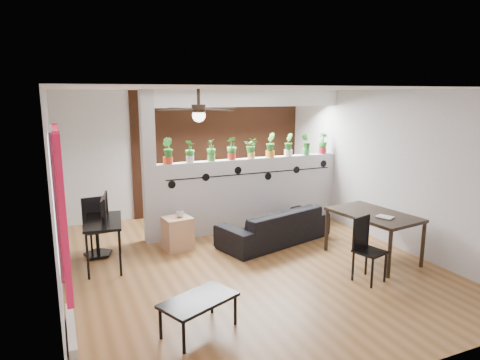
{
  "coord_description": "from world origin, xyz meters",
  "views": [
    {
      "loc": [
        -2.55,
        -5.63,
        2.55
      ],
      "look_at": [
        0.18,
        0.6,
        1.16
      ],
      "focal_mm": 32.0,
      "sensor_mm": 36.0,
      "label": 1
    }
  ],
  "objects_px": {
    "potted_plant_3": "(232,148)",
    "potted_plant_8": "(323,143)",
    "potted_plant_5": "(270,144)",
    "sofa": "(274,226)",
    "computer_desk": "(103,225)",
    "potted_plant_0": "(168,150)",
    "ceiling_fan": "(199,111)",
    "cup": "(180,214)",
    "cube_shelf": "(178,233)",
    "office_chair": "(96,231)",
    "potted_plant_4": "(251,147)",
    "potted_plant_1": "(190,151)",
    "potted_plant_2": "(211,149)",
    "potted_plant_6": "(288,144)",
    "dining_table": "(374,218)",
    "coffee_table": "(199,302)",
    "potted_plant_7": "(306,144)",
    "folding_chair": "(365,243)"
  },
  "relations": [
    {
      "from": "potted_plant_2",
      "to": "potted_plant_8",
      "type": "bearing_deg",
      "value": 0.0
    },
    {
      "from": "cup",
      "to": "dining_table",
      "type": "bearing_deg",
      "value": -31.7
    },
    {
      "from": "sofa",
      "to": "potted_plant_8",
      "type": "bearing_deg",
      "value": -165.52
    },
    {
      "from": "potted_plant_4",
      "to": "potted_plant_5",
      "type": "xyz_separation_m",
      "value": [
        0.39,
        0.0,
        0.04
      ]
    },
    {
      "from": "potted_plant_5",
      "to": "computer_desk",
      "type": "height_order",
      "value": "potted_plant_5"
    },
    {
      "from": "cup",
      "to": "computer_desk",
      "type": "relative_size",
      "value": 0.12
    },
    {
      "from": "potted_plant_0",
      "to": "sofa",
      "type": "distance_m",
      "value": 2.26
    },
    {
      "from": "ceiling_fan",
      "to": "potted_plant_3",
      "type": "bearing_deg",
      "value": 56.2
    },
    {
      "from": "dining_table",
      "to": "folding_chair",
      "type": "bearing_deg",
      "value": -137.5
    },
    {
      "from": "potted_plant_7",
      "to": "cup",
      "type": "distance_m",
      "value": 2.95
    },
    {
      "from": "potted_plant_1",
      "to": "potted_plant_2",
      "type": "distance_m",
      "value": 0.4
    },
    {
      "from": "potted_plant_7",
      "to": "coffee_table",
      "type": "height_order",
      "value": "potted_plant_7"
    },
    {
      "from": "potted_plant_7",
      "to": "sofa",
      "type": "distance_m",
      "value": 1.93
    },
    {
      "from": "potted_plant_7",
      "to": "potted_plant_8",
      "type": "xyz_separation_m",
      "value": [
        0.4,
        0.0,
        0.0
      ]
    },
    {
      "from": "office_chair",
      "to": "dining_table",
      "type": "height_order",
      "value": "office_chair"
    },
    {
      "from": "ceiling_fan",
      "to": "computer_desk",
      "type": "height_order",
      "value": "ceiling_fan"
    },
    {
      "from": "potted_plant_2",
      "to": "dining_table",
      "type": "xyz_separation_m",
      "value": [
        1.87,
        -2.15,
        -0.9
      ]
    },
    {
      "from": "potted_plant_6",
      "to": "coffee_table",
      "type": "distance_m",
      "value": 4.37
    },
    {
      "from": "sofa",
      "to": "cup",
      "type": "distance_m",
      "value": 1.65
    },
    {
      "from": "office_chair",
      "to": "cup",
      "type": "bearing_deg",
      "value": -10.86
    },
    {
      "from": "potted_plant_2",
      "to": "sofa",
      "type": "height_order",
      "value": "potted_plant_2"
    },
    {
      "from": "sofa",
      "to": "ceiling_fan",
      "type": "bearing_deg",
      "value": 14.44
    },
    {
      "from": "ceiling_fan",
      "to": "potted_plant_3",
      "type": "xyz_separation_m",
      "value": [
        1.21,
        1.8,
        -0.74
      ]
    },
    {
      "from": "cube_shelf",
      "to": "office_chair",
      "type": "bearing_deg",
      "value": 161.13
    },
    {
      "from": "computer_desk",
      "to": "potted_plant_6",
      "type": "bearing_deg",
      "value": 12.43
    },
    {
      "from": "potted_plant_4",
      "to": "potted_plant_6",
      "type": "bearing_deg",
      "value": 0.0
    },
    {
      "from": "potted_plant_5",
      "to": "coffee_table",
      "type": "bearing_deg",
      "value": -128.61
    },
    {
      "from": "potted_plant_0",
      "to": "potted_plant_3",
      "type": "distance_m",
      "value": 1.19
    },
    {
      "from": "ceiling_fan",
      "to": "computer_desk",
      "type": "distance_m",
      "value": 2.28
    },
    {
      "from": "sofa",
      "to": "potted_plant_4",
      "type": "bearing_deg",
      "value": -102.42
    },
    {
      "from": "potted_plant_1",
      "to": "cube_shelf",
      "type": "relative_size",
      "value": 0.73
    },
    {
      "from": "ceiling_fan",
      "to": "potted_plant_6",
      "type": "bearing_deg",
      "value": 36.98
    },
    {
      "from": "ceiling_fan",
      "to": "coffee_table",
      "type": "xyz_separation_m",
      "value": [
        -0.46,
        -1.28,
        -1.97
      ]
    },
    {
      "from": "potted_plant_1",
      "to": "potted_plant_8",
      "type": "bearing_deg",
      "value": 0.0
    },
    {
      "from": "dining_table",
      "to": "folding_chair",
      "type": "relative_size",
      "value": 1.61
    },
    {
      "from": "potted_plant_2",
      "to": "potted_plant_5",
      "type": "height_order",
      "value": "potted_plant_5"
    },
    {
      "from": "potted_plant_2",
      "to": "office_chair",
      "type": "height_order",
      "value": "potted_plant_2"
    },
    {
      "from": "dining_table",
      "to": "coffee_table",
      "type": "bearing_deg",
      "value": -163.64
    },
    {
      "from": "potted_plant_1",
      "to": "computer_desk",
      "type": "height_order",
      "value": "potted_plant_1"
    },
    {
      "from": "potted_plant_5",
      "to": "sofa",
      "type": "height_order",
      "value": "potted_plant_5"
    },
    {
      "from": "ceiling_fan",
      "to": "office_chair",
      "type": "height_order",
      "value": "ceiling_fan"
    },
    {
      "from": "potted_plant_4",
      "to": "sofa",
      "type": "distance_m",
      "value": 1.54
    },
    {
      "from": "potted_plant_3",
      "to": "potted_plant_8",
      "type": "relative_size",
      "value": 1.0
    },
    {
      "from": "potted_plant_5",
      "to": "sofa",
      "type": "relative_size",
      "value": 0.24
    },
    {
      "from": "cup",
      "to": "potted_plant_5",
      "type": "bearing_deg",
      "value": 15.47
    },
    {
      "from": "potted_plant_4",
      "to": "folding_chair",
      "type": "bearing_deg",
      "value": -80.61
    },
    {
      "from": "ceiling_fan",
      "to": "cup",
      "type": "bearing_deg",
      "value": 87.32
    },
    {
      "from": "potted_plant_0",
      "to": "office_chair",
      "type": "xyz_separation_m",
      "value": [
        -1.26,
        -0.29,
        -1.19
      ]
    },
    {
      "from": "potted_plant_6",
      "to": "potted_plant_1",
      "type": "bearing_deg",
      "value": 180.0
    },
    {
      "from": "folding_chair",
      "to": "dining_table",
      "type": "bearing_deg",
      "value": 42.5
    }
  ]
}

